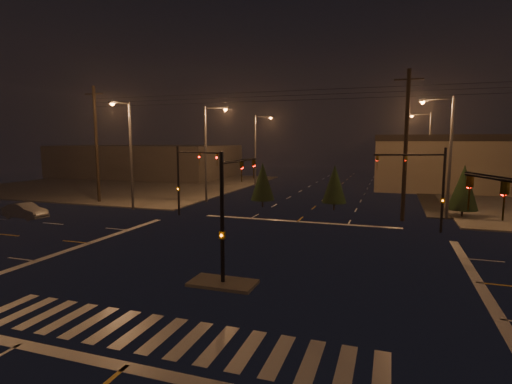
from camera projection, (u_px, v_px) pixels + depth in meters
ground at (252, 260)px, 21.80m from camera, size 140.00×140.00×0.00m
sidewalk_nw at (129, 184)px, 59.56m from camera, size 36.00×36.00×0.12m
median_island at (223, 283)px, 18.04m from camera, size 3.00×1.60×0.15m
crosswalk at (163, 335)px, 13.35m from camera, size 15.00×2.60×0.01m
stop_bar_near at (126, 367)px, 11.48m from camera, size 16.00×0.50×0.01m
stop_bar_far at (297, 221)px, 32.13m from camera, size 16.00×0.50×0.01m
commercial_block at (147, 161)px, 72.07m from camera, size 30.00×18.00×5.60m
signal_mast_median at (230, 200)px, 18.44m from camera, size 0.25×4.59×6.00m
signal_mast_ne at (429, 179)px, 27.79m from camera, size 4.84×1.86×6.00m
signal_mast_nw at (186, 172)px, 33.87m from camera, size 4.84×1.86×6.00m
streetlight_1 at (208, 147)px, 41.54m from camera, size 2.77×0.32×10.00m
streetlight_2 at (257, 145)px, 56.56m from camera, size 2.77×0.32×10.00m
streetlight_3 at (446, 149)px, 32.50m from camera, size 2.77×0.32×10.00m
streetlight_4 at (427, 146)px, 51.27m from camera, size 2.77×0.32×10.00m
streetlight_5 at (129, 148)px, 36.68m from camera, size 0.32×2.77×10.00m
utility_pole_0 at (96, 144)px, 41.20m from camera, size 2.20×0.32×12.00m
utility_pole_1 at (406, 145)px, 31.60m from camera, size 2.20×0.32×12.00m
conifer_0 at (464, 187)px, 33.40m from camera, size 2.43×2.43×4.49m
conifer_3 at (263, 181)px, 38.87m from camera, size 2.34×2.34×4.36m
conifer_4 at (334, 184)px, 37.13m from camera, size 2.28×2.28×4.27m
car_crossing at (25, 211)px, 33.17m from camera, size 4.13×1.69×1.33m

